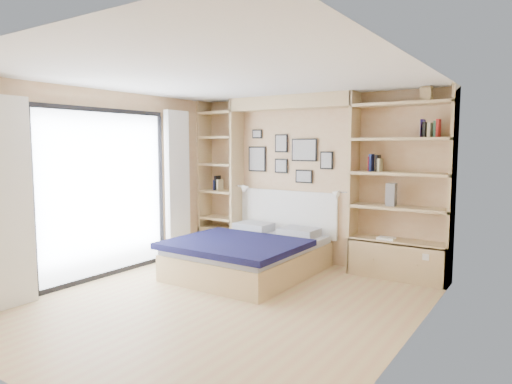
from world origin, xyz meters
The scene contains 9 objects.
ground centered at (0.00, 0.00, 0.00)m, with size 4.50×4.50×0.00m, color tan.
room_shell centered at (-0.39, 1.52, 1.08)m, with size 4.50×4.50×4.50m.
bed centered at (-0.44, 1.20, 0.27)m, with size 1.70×2.09×1.07m.
photo_gallery centered at (-0.45, 2.22, 1.60)m, with size 1.48×0.02×0.82m.
reading_lamps centered at (-0.30, 2.00, 1.10)m, with size 1.92×0.12×0.15m.
shelf_decor centered at (1.07, 2.07, 1.70)m, with size 3.54×0.23×2.03m.
deck centered at (-3.60, 0.00, 0.00)m, with size 3.20×4.00×0.05m, color #756957.
deck_chair centered at (-3.33, 0.53, 0.42)m, with size 0.68×0.95×0.88m.
shipping_container centered at (-11.11, 3.59, 1.33)m, with size 2.56×6.39×2.66m, color navy.
Camera 1 is at (3.06, -3.92, 1.77)m, focal length 32.00 mm.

